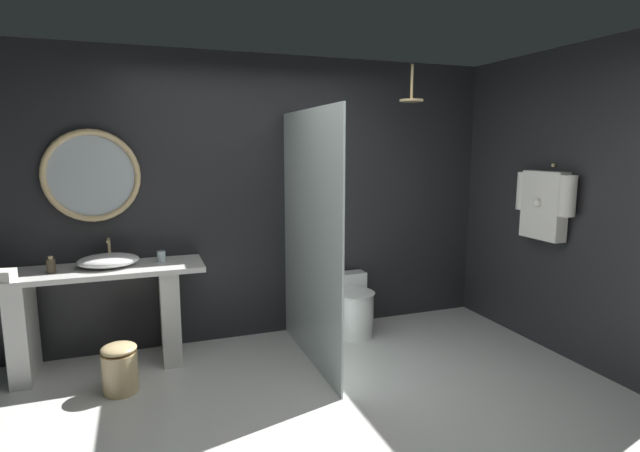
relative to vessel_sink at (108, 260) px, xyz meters
The scene contains 13 objects.
ground_plane 2.25m from the vessel_sink, 50.51° to the right, with size 5.76×5.76×0.00m, color silver.
back_wall_panel 1.41m from the vessel_sink, 12.99° to the left, with size 4.80×0.10×2.60m, color #232326.
side_wall_right 3.78m from the vessel_sink, 12.86° to the right, with size 0.10×2.47×2.60m, color #232326.
vanity_counter 0.39m from the vessel_sink, 163.32° to the right, with size 1.65×0.52×0.83m.
vessel_sink is the anchor object (origin of this frame).
tumbler_cup 0.41m from the vessel_sink, ahead, with size 0.07×0.07×0.09m, color silver.
soap_dispenser 0.40m from the vessel_sink, behind, with size 0.06×0.06×0.13m.
round_wall_mirror 0.71m from the vessel_sink, 114.04° to the left, with size 0.76×0.05×0.76m.
shower_glass_panel 1.62m from the vessel_sink, 16.51° to the right, with size 0.02×1.43×2.08m, color silver.
rain_shower_head 2.92m from the vessel_sink, ahead, with size 0.21×0.21×0.32m.
hanging_bathrobe 3.66m from the vessel_sink, 14.30° to the right, with size 0.20×0.61×0.65m.
toilet 2.20m from the vessel_sink, ahead, with size 0.41×0.53×0.56m.
waste_bin 0.87m from the vessel_sink, 83.17° to the right, with size 0.25×0.25×0.37m.
Camera 1 is at (-1.03, -2.59, 1.79)m, focal length 27.64 mm.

